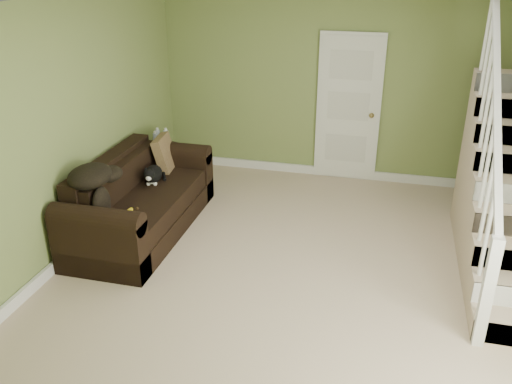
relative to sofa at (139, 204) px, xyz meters
The scene contains 14 objects.
floor 2.11m from the sofa, 14.64° to the right, with size 5.00×5.50×0.01m, color tan.
ceiling 3.08m from the sofa, 14.64° to the right, with size 5.00×5.50×0.01m, color white.
wall_back 3.15m from the sofa, 47.76° to the left, with size 5.00×0.04×2.60m, color olive.
wall_front 3.97m from the sofa, 58.38° to the right, with size 5.00×0.04×2.60m, color olive.
wall_left 1.20m from the sofa, 132.43° to the right, with size 0.04×5.50×2.60m, color olive.
baseboard_back 2.99m from the sofa, 47.38° to the left, with size 5.00×0.04×0.12m, color white.
baseboard_left 0.75m from the sofa, 130.61° to the right, with size 0.04×5.50×0.12m, color white.
door 3.11m from the sofa, 45.81° to the left, with size 0.86×0.12×2.02m.
sofa is the anchor object (origin of this frame).
side_table 1.19m from the sofa, 98.77° to the left, with size 0.63×0.63×0.83m.
cat 0.39m from the sofa, 81.86° to the left, with size 0.31×0.54×0.26m.
banana 0.60m from the sofa, 73.41° to the right, with size 0.06×0.21×0.06m, color gold.
throw_pillow 0.85m from the sofa, 89.59° to the left, with size 0.11×0.44×0.44m, color #543421.
throw_blanket 0.86m from the sofa, 107.20° to the right, with size 0.41×0.54×0.22m, color black.
Camera 1 is at (0.66, -4.55, 2.99)m, focal length 38.00 mm.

